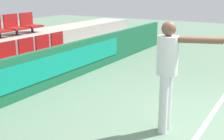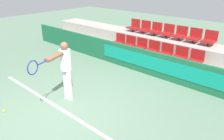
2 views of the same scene
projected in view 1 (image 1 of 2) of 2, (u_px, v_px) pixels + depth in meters
name	position (u px, v px, depth m)	size (l,w,h in m)	color
ground_plane	(213.00, 129.00, 4.76)	(30.00, 30.00, 0.00)	slate
court_baseline	(204.00, 127.00, 4.83)	(6.13, 0.08, 0.01)	white
barrier_wall	(39.00, 71.00, 6.38)	(12.58, 0.14, 0.86)	#19603D
bleacher_tier_front	(18.00, 77.00, 6.71)	(12.18, 1.04, 0.46)	#ADA89E
stadium_chair_3	(12.00, 55.00, 6.65)	(0.46, 0.44, 0.52)	#333333
stadium_chair_4	(30.00, 51.00, 7.11)	(0.46, 0.44, 0.52)	#333333
stadium_chair_5	(47.00, 47.00, 7.57)	(0.46, 0.44, 0.52)	#333333
stadium_chair_6	(61.00, 44.00, 8.03)	(0.46, 0.44, 0.52)	#333333
stadium_chair_12	(14.00, 26.00, 7.95)	(0.46, 0.44, 0.52)	#333333
stadium_chair_13	(30.00, 24.00, 8.41)	(0.46, 0.44, 0.52)	#333333
tennis_player	(172.00, 66.00, 4.44)	(0.61, 1.43, 1.65)	silver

